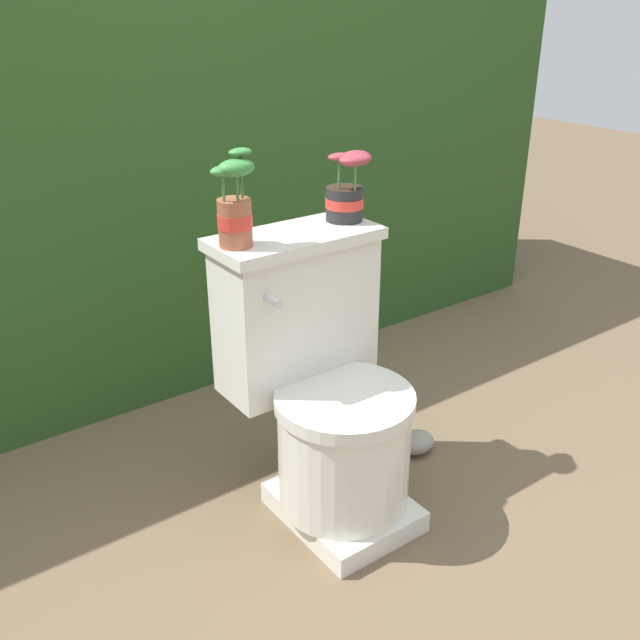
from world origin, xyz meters
name	(u,v)px	position (x,y,z in m)	size (l,w,h in m)	color
ground_plane	(357,505)	(0.00, 0.00, 0.00)	(12.00, 12.00, 0.00)	brown
hedge_backdrop	(144,179)	(0.00, 1.31, 0.67)	(3.31, 0.93, 1.35)	#284C1E
toilet	(324,394)	(-0.06, 0.08, 0.34)	(0.44, 0.50, 0.76)	silver
potted_plant_left	(235,208)	(-0.23, 0.20, 0.85)	(0.11, 0.08, 0.23)	#9E5638
potted_plant_midleft	(347,190)	(0.11, 0.21, 0.84)	(0.12, 0.13, 0.19)	#262628
garden_stone	(416,442)	(0.31, 0.09, 0.03)	(0.12, 0.10, 0.07)	gray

